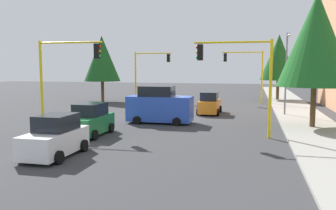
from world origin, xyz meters
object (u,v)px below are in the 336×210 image
Objects in this scene: traffic_signal_near_right at (64,67)px; traffic_signal_far_left at (246,66)px; tree_roadside_near at (316,40)px; traffic_signal_far_right at (149,67)px; car_orange at (210,104)px; street_lamp_curbside at (287,65)px; car_green at (90,121)px; delivery_van_blue at (159,106)px; car_white at (55,138)px; tree_opposite_side at (102,59)px; tree_roadside_far at (279,57)px; traffic_signal_near_left at (240,69)px.

traffic_signal_far_left is (-20.00, 11.48, 0.01)m from traffic_signal_near_right.
tree_roadside_near reaches higher than traffic_signal_far_left.
traffic_signal_far_right is 1.53× the size of car_orange.
street_lamp_curbside reaches higher than car_green.
tree_roadside_near is at bearing 90.00° from delivery_van_blue.
traffic_signal_far_right reaches higher than car_orange.
car_white is at bearing -50.61° from tree_roadside_near.
car_orange is at bearing -16.55° from traffic_signal_far_left.
tree_opposite_side is 1.63× the size of delivery_van_blue.
tree_roadside_far is 22.61m from delivery_van_blue.
traffic_signal_far_left is at bearing 96.81° from tree_opposite_side.
delivery_van_blue is (16.00, 5.49, -2.90)m from traffic_signal_far_right.
tree_roadside_near is 1.89× the size of delivery_van_blue.
street_lamp_curbside is 11.41m from delivery_van_blue.
tree_opposite_side is 0.97× the size of tree_roadside_far.
tree_roadside_far is 16.10m from car_orange.
car_orange and car_green have the same top height.
traffic_signal_near_left is at bearing 90.00° from traffic_signal_near_right.
traffic_signal_near_left is at bearing -8.96° from tree_roadside_far.
traffic_signal_near_right is 0.74× the size of tree_roadside_far.
car_orange is at bearing -25.70° from tree_roadside_far.
tree_opposite_side is 25.67m from tree_roadside_near.
tree_roadside_near is 15.67m from car_green.
traffic_signal_far_right is 0.65× the size of tree_roadside_near.
tree_opposite_side is at bearing -83.19° from traffic_signal_far_left.
tree_opposite_side is at bearing -73.69° from tree_roadside_far.
car_orange is at bearing 139.69° from traffic_signal_near_right.
street_lamp_curbside is 1.46× the size of delivery_van_blue.
tree_roadside_far is 33.26m from car_white.
traffic_signal_far_right is 5.71m from tree_opposite_side.
traffic_signal_near_right is 0.65× the size of tree_roadside_near.
tree_opposite_side is at bearing -142.48° from delivery_van_blue.
tree_roadside_near reaches higher than car_orange.
traffic_signal_near_right is 1.00× the size of traffic_signal_far_left.
car_white is (6.69, 3.22, -3.29)m from traffic_signal_near_right.
traffic_signal_near_left reaches higher than car_orange.
traffic_signal_far_right reaches higher than car_white.
street_lamp_curbside is (10.39, 3.46, 0.14)m from traffic_signal_far_left.
delivery_van_blue is at bearing -25.99° from tree_roadside_far.
tree_roadside_near is at bearing 13.05° from street_lamp_curbside.
traffic_signal_near_left is 10.94m from car_orange.
traffic_signal_far_right is at bearing -90.00° from traffic_signal_far_left.
tree_roadside_far reaches higher than traffic_signal_near_right.
delivery_van_blue is at bearing 126.09° from traffic_signal_near_right.
car_green is (21.62, -8.96, -3.31)m from traffic_signal_far_left.
traffic_signal_near_left is at bearing 100.29° from car_green.
traffic_signal_far_right is 18.19m from street_lamp_curbside.
street_lamp_curbside reaches higher than traffic_signal_near_left.
tree_roadside_far reaches higher than car_orange.
traffic_signal_near_left is at bearing 29.80° from traffic_signal_far_right.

